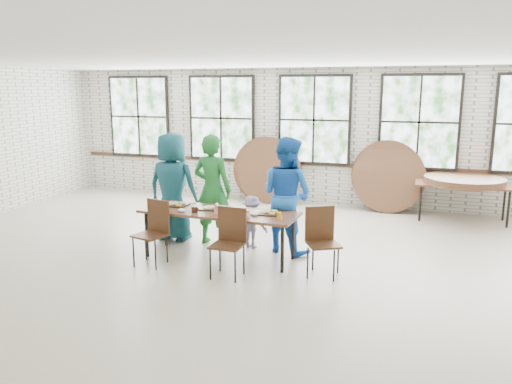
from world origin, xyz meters
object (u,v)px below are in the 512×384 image
at_px(dining_table, 219,214).
at_px(storage_table, 464,186).
at_px(chair_near_right, 230,236).
at_px(chair_near_left, 154,227).

distance_m(dining_table, storage_table, 5.10).
relative_size(dining_table, chair_near_right, 2.56).
xyz_separation_m(chair_near_left, storage_table, (4.48, 4.07, 0.13)).
height_order(chair_near_left, chair_near_right, same).
height_order(chair_near_left, storage_table, chair_near_left).
bearing_deg(dining_table, storage_table, 46.20).
relative_size(chair_near_right, storage_table, 0.53).
xyz_separation_m(dining_table, chair_near_left, (-0.82, -0.52, -0.13)).
distance_m(chair_near_left, chair_near_right, 1.23).
bearing_deg(chair_near_left, storage_table, 57.31).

